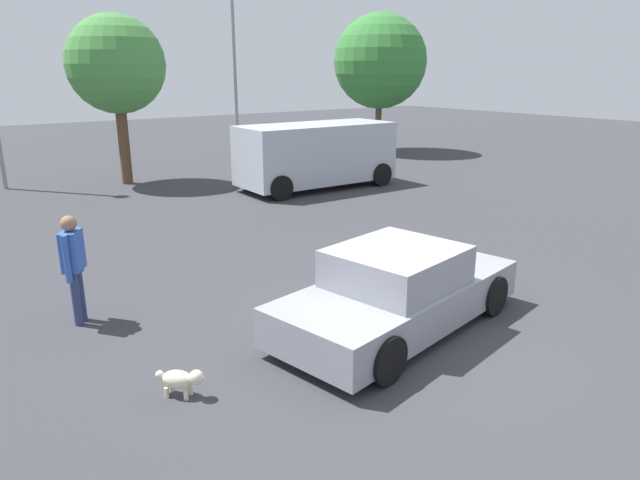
{
  "coord_description": "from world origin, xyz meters",
  "views": [
    {
      "loc": [
        -5.44,
        -5.35,
        3.76
      ],
      "look_at": [
        0.17,
        2.28,
        0.9
      ],
      "focal_mm": 31.76,
      "sensor_mm": 36.0,
      "label": 1
    }
  ],
  "objects_px": {
    "sedan_foreground": "(398,292)",
    "pedestrian": "(73,260)",
    "van_white": "(316,153)",
    "light_post_mid": "(233,37)",
    "dog": "(181,379)"
  },
  "relations": [
    {
      "from": "pedestrian",
      "to": "light_post_mid",
      "type": "distance_m",
      "value": 16.47
    },
    {
      "from": "dog",
      "to": "pedestrian",
      "type": "distance_m",
      "value": 3.02
    },
    {
      "from": "sedan_foreground",
      "to": "pedestrian",
      "type": "xyz_separation_m",
      "value": [
        -3.81,
        3.04,
        0.43
      ]
    },
    {
      "from": "dog",
      "to": "light_post_mid",
      "type": "relative_size",
      "value": 0.07
    },
    {
      "from": "van_white",
      "to": "pedestrian",
      "type": "height_order",
      "value": "van_white"
    },
    {
      "from": "dog",
      "to": "light_post_mid",
      "type": "height_order",
      "value": "light_post_mid"
    },
    {
      "from": "sedan_foreground",
      "to": "pedestrian",
      "type": "bearing_deg",
      "value": 130.67
    },
    {
      "from": "van_white",
      "to": "light_post_mid",
      "type": "height_order",
      "value": "light_post_mid"
    },
    {
      "from": "sedan_foreground",
      "to": "dog",
      "type": "height_order",
      "value": "sedan_foreground"
    },
    {
      "from": "sedan_foreground",
      "to": "light_post_mid",
      "type": "distance_m",
      "value": 17.39
    },
    {
      "from": "van_white",
      "to": "light_post_mid",
      "type": "bearing_deg",
      "value": 86.32
    },
    {
      "from": "van_white",
      "to": "light_post_mid",
      "type": "xyz_separation_m",
      "value": [
        0.55,
        6.41,
        3.88
      ]
    },
    {
      "from": "sedan_foreground",
      "to": "pedestrian",
      "type": "height_order",
      "value": "pedestrian"
    },
    {
      "from": "sedan_foreground",
      "to": "dog",
      "type": "bearing_deg",
      "value": 166.59
    },
    {
      "from": "sedan_foreground",
      "to": "pedestrian",
      "type": "relative_size",
      "value": 2.62
    }
  ]
}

